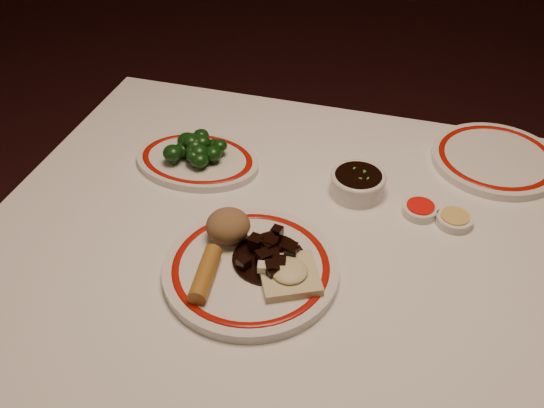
% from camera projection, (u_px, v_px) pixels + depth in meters
% --- Properties ---
extents(dining_table, '(1.20, 0.90, 0.75)m').
position_uv_depth(dining_table, '(324.00, 283.00, 1.08)').
color(dining_table, white).
rests_on(dining_table, ground).
extents(main_plate, '(0.33, 0.33, 0.02)m').
position_uv_depth(main_plate, '(251.00, 269.00, 0.97)').
color(main_plate, silver).
rests_on(main_plate, dining_table).
extents(rice_mound, '(0.07, 0.07, 0.05)m').
position_uv_depth(rice_mound, '(228.00, 226.00, 1.00)').
color(rice_mound, olive).
rests_on(rice_mound, main_plate).
extents(spring_roll, '(0.04, 0.11, 0.03)m').
position_uv_depth(spring_roll, '(205.00, 274.00, 0.93)').
color(spring_roll, '#AB732A').
rests_on(spring_roll, main_plate).
extents(fried_wonton, '(0.12, 0.12, 0.02)m').
position_uv_depth(fried_wonton, '(289.00, 274.00, 0.93)').
color(fried_wonton, beige).
rests_on(fried_wonton, main_plate).
extents(stirfry_heap, '(0.12, 0.12, 0.03)m').
position_uv_depth(stirfry_heap, '(271.00, 255.00, 0.96)').
color(stirfry_heap, black).
rests_on(stirfry_heap, main_plate).
extents(broccoli_plate, '(0.26, 0.22, 0.02)m').
position_uv_depth(broccoli_plate, '(197.00, 160.00, 1.20)').
color(broccoli_plate, silver).
rests_on(broccoli_plate, dining_table).
extents(broccoli_pile, '(0.11, 0.11, 0.05)m').
position_uv_depth(broccoli_pile, '(195.00, 147.00, 1.18)').
color(broccoli_pile, '#23471C').
rests_on(broccoli_pile, broccoli_plate).
extents(soy_bowl, '(0.10, 0.10, 0.04)m').
position_uv_depth(soy_bowl, '(358.00, 184.00, 1.12)').
color(soy_bowl, silver).
rests_on(soy_bowl, dining_table).
extents(sweet_sour_dish, '(0.06, 0.06, 0.02)m').
position_uv_depth(sweet_sour_dish, '(420.00, 209.00, 1.08)').
color(sweet_sour_dish, silver).
rests_on(sweet_sour_dish, dining_table).
extents(mustard_dish, '(0.06, 0.06, 0.02)m').
position_uv_depth(mustard_dish, '(454.00, 220.00, 1.06)').
color(mustard_dish, silver).
rests_on(mustard_dish, dining_table).
extents(far_plate, '(0.28, 0.28, 0.02)m').
position_uv_depth(far_plate, '(496.00, 159.00, 1.20)').
color(far_plate, silver).
rests_on(far_plate, dining_table).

